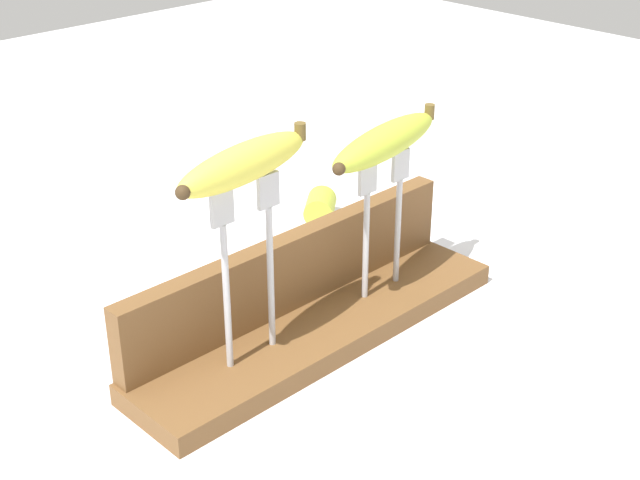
{
  "coord_description": "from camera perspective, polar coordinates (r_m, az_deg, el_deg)",
  "views": [
    {
      "loc": [
        -0.6,
        -0.62,
        0.56
      ],
      "look_at": [
        0.0,
        0.0,
        0.12
      ],
      "focal_mm": 50.65,
      "sensor_mm": 36.0,
      "label": 1
    }
  ],
  "objects": [
    {
      "name": "banana_raised_right",
      "position": [
        1.0,
        4.29,
        6.2
      ],
      "size": [
        0.2,
        0.08,
        0.04
      ],
      "color": "#B2C138",
      "rests_on": "fork_stand_right"
    },
    {
      "name": "fork_stand_right",
      "position": [
        1.03,
        4.13,
        1.78
      ],
      "size": [
        0.08,
        0.01,
        0.17
      ],
      "color": "#B2B2B7",
      "rests_on": "wooden_board"
    },
    {
      "name": "banana_chunk_near",
      "position": [
        1.3,
        0.02,
        2.14
      ],
      "size": [
        0.07,
        0.07,
        0.04
      ],
      "color": "#B2C138",
      "rests_on": "ground"
    },
    {
      "name": "ground_plane",
      "position": [
        1.03,
        0.0,
        -6.17
      ],
      "size": [
        3.0,
        3.0,
        0.0
      ],
      "primitive_type": "plane",
      "color": "silver"
    },
    {
      "name": "banana_raised_left",
      "position": [
        0.86,
        -4.69,
        4.81
      ],
      "size": [
        0.18,
        0.06,
        0.04
      ],
      "color": "#DBD147",
      "rests_on": "fork_stand_left"
    },
    {
      "name": "wooden_board",
      "position": [
        1.03,
        0.0,
        -5.6
      ],
      "size": [
        0.48,
        0.12,
        0.02
      ],
      "primitive_type": "cube",
      "color": "brown",
      "rests_on": "ground"
    },
    {
      "name": "board_backstop",
      "position": [
        1.03,
        -1.79,
        -1.93
      ],
      "size": [
        0.47,
        0.02,
        0.09
      ],
      "primitive_type": "cube",
      "color": "brown",
      "rests_on": "wooden_board"
    },
    {
      "name": "fork_stand_left",
      "position": [
        0.9,
        -4.45,
        -1.07
      ],
      "size": [
        0.08,
        0.01,
        0.2
      ],
      "color": "#B2B2B7",
      "rests_on": "wooden_board"
    }
  ]
}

